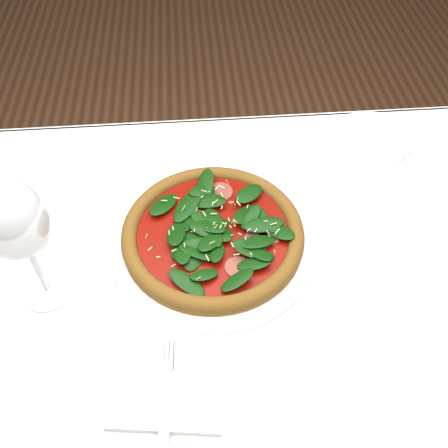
{
  "coord_description": "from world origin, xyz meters",
  "views": [
    {
      "loc": [
        -0.01,
        -0.42,
        1.4
      ],
      "look_at": [
        0.03,
        0.1,
        0.77
      ],
      "focal_mm": 40.0,
      "sensor_mm": 36.0,
      "label": 1
    }
  ],
  "objects": [
    {
      "name": "saucer_far",
      "position": [
        0.34,
        0.31,
        0.76
      ],
      "size": [
        0.16,
        0.16,
        0.01
      ],
      "color": "white",
      "rests_on": "dining_table"
    },
    {
      "name": "wine_glass",
      "position": [
        -0.25,
        0.01,
        0.91
      ],
      "size": [
        0.09,
        0.09,
        0.22
      ],
      "color": "silver",
      "rests_on": "dining_table"
    },
    {
      "name": "plate",
      "position": [
        0.01,
        0.08,
        0.76
      ],
      "size": [
        0.34,
        0.34,
        0.01
      ],
      "color": "white",
      "rests_on": "dining_table"
    },
    {
      "name": "pizza",
      "position": [
        0.01,
        0.08,
        0.78
      ],
      "size": [
        0.3,
        0.3,
        0.04
      ],
      "rotation": [
        0.0,
        0.0,
        0.02
      ],
      "color": "brown",
      "rests_on": "plate"
    },
    {
      "name": "fork",
      "position": [
        -0.07,
        -0.16,
        0.76
      ],
      "size": [
        0.02,
        0.14,
        0.0
      ],
      "rotation": [
        0.0,
        0.0,
        -0.05
      ],
      "color": "silver",
      "rests_on": "napkin"
    },
    {
      "name": "napkin",
      "position": [
        -0.07,
        -0.18,
        0.76
      ],
      "size": [
        0.15,
        0.09,
        0.01
      ],
      "primitive_type": "cube",
      "rotation": [
        0.0,
        0.0,
        -0.13
      ],
      "color": "white",
      "rests_on": "dining_table"
    },
    {
      "name": "ground",
      "position": [
        0.0,
        0.0,
        0.0
      ],
      "size": [
        6.0,
        6.0,
        0.0
      ],
      "primitive_type": "plane",
      "color": "brown",
      "rests_on": "ground"
    },
    {
      "name": "dining_table",
      "position": [
        0.0,
        0.0,
        0.65
      ],
      "size": [
        1.21,
        0.81,
        0.75
      ],
      "color": "white",
      "rests_on": "ground"
    }
  ]
}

